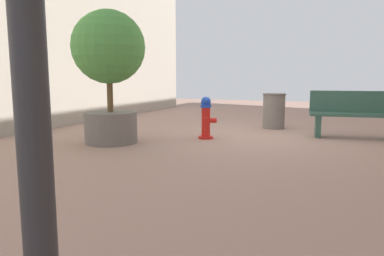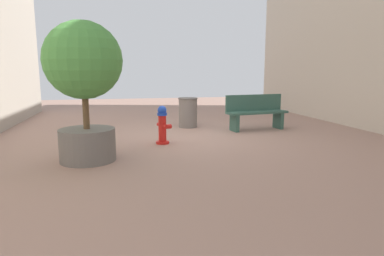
{
  "view_description": "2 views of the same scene",
  "coord_description": "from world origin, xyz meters",
  "px_view_note": "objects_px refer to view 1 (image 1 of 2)",
  "views": [
    {
      "loc": [
        -1.68,
        7.41,
        1.22
      ],
      "look_at": [
        0.4,
        2.43,
        0.46
      ],
      "focal_mm": 33.68,
      "sensor_mm": 36.0,
      "label": 1
    },
    {
      "loc": [
        1.71,
        7.86,
        1.59
      ],
      "look_at": [
        0.54,
        2.54,
        0.65
      ],
      "focal_mm": 30.98,
      "sensor_mm": 36.0,
      "label": 2
    }
  ],
  "objects_px": {
    "planter_tree": "(109,63)",
    "trash_bin": "(274,111)",
    "fire_hydrant": "(206,118)",
    "bench_near": "(354,114)"
  },
  "relations": [
    {
      "from": "planter_tree",
      "to": "trash_bin",
      "type": "height_order",
      "value": "planter_tree"
    },
    {
      "from": "fire_hydrant",
      "to": "planter_tree",
      "type": "distance_m",
      "value": 2.15
    },
    {
      "from": "bench_near",
      "to": "planter_tree",
      "type": "height_order",
      "value": "planter_tree"
    },
    {
      "from": "fire_hydrant",
      "to": "planter_tree",
      "type": "relative_size",
      "value": 0.35
    },
    {
      "from": "fire_hydrant",
      "to": "trash_bin",
      "type": "xyz_separation_m",
      "value": [
        -0.99,
        -2.02,
        0.0
      ]
    },
    {
      "from": "planter_tree",
      "to": "trash_bin",
      "type": "relative_size",
      "value": 2.9
    },
    {
      "from": "bench_near",
      "to": "planter_tree",
      "type": "bearing_deg",
      "value": 29.29
    },
    {
      "from": "trash_bin",
      "to": "planter_tree",
      "type": "bearing_deg",
      "value": 51.71
    },
    {
      "from": "planter_tree",
      "to": "trash_bin",
      "type": "xyz_separation_m",
      "value": [
        -2.48,
        -3.14,
        -1.07
      ]
    },
    {
      "from": "fire_hydrant",
      "to": "bench_near",
      "type": "relative_size",
      "value": 0.48
    }
  ]
}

